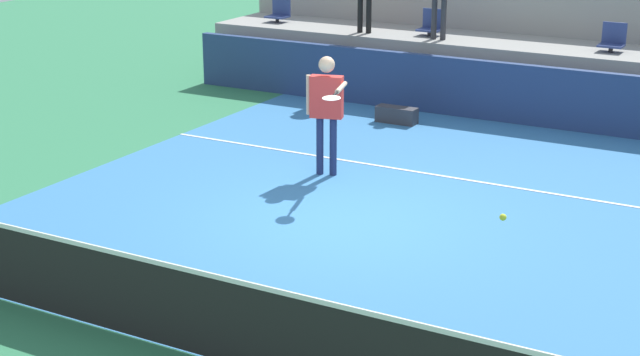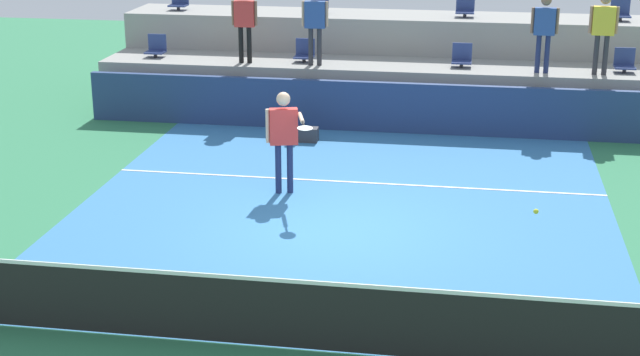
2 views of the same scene
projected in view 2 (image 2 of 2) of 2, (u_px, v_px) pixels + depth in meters
ground_plane at (335, 229)px, 15.19m from camera, size 40.00×40.00×0.00m
court_inner_paint at (344, 208)px, 16.13m from camera, size 9.00×10.00×0.01m
court_service_line at (355, 182)px, 17.44m from camera, size 9.00×0.06×0.00m
tennis_net at (285, 311)px, 11.29m from camera, size 10.48×0.08×1.07m
sponsor_backboard at (377, 107)px, 20.64m from camera, size 13.00×0.16×1.10m
seating_tier_lower at (383, 90)px, 21.84m from camera, size 13.00×1.80×1.25m
seating_tier_upper at (391, 57)px, 23.39m from camera, size 13.00×1.80×2.10m
stadium_chair_lower_far_left at (156, 48)px, 22.35m from camera, size 0.44×0.40×0.52m
stadium_chair_lower_left at (305, 52)px, 21.80m from camera, size 0.44×0.40×0.52m
stadium_chair_lower_right at (462, 57)px, 21.23m from camera, size 0.44×0.40×0.52m
stadium_chair_lower_far_right at (625, 62)px, 20.68m from camera, size 0.44×0.40×0.52m
stadium_chair_upper_far_left at (179, 1)px, 23.77m from camera, size 0.44×0.40×0.52m
stadium_chair_upper_left at (319, 4)px, 23.21m from camera, size 0.44×0.40×0.52m
stadium_chair_upper_right at (465, 8)px, 22.65m from camera, size 0.44×0.40×0.52m
stadium_chair_upper_far_right at (620, 11)px, 22.09m from camera, size 0.44×0.40×0.52m
tennis_player at (284, 132)px, 16.51m from camera, size 1.01×1.18×1.83m
spectator_with_hat at (244, 16)px, 21.37m from camera, size 0.59×0.43×1.74m
spectator_leaning_on_rail at (315, 19)px, 21.13m from camera, size 0.60×0.24×1.71m
spectator_in_grey at (544, 26)px, 20.35m from camera, size 0.59×0.23×1.68m
spectator_in_white at (603, 26)px, 20.15m from camera, size 0.61×0.24×1.75m
tennis_ball at (536, 211)px, 12.02m from camera, size 0.07×0.07×0.07m
equipment_bag at (300, 134)px, 20.02m from camera, size 0.76×0.28×0.30m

